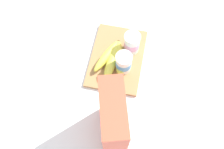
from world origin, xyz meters
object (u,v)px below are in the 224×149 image
at_px(cereal_box, 113,120).
at_px(yogurt_cup_front, 132,43).
at_px(banana_bunch, 113,59).
at_px(cutting_board, 117,58).
at_px(yogurt_cup_back, 124,63).

bearing_deg(cereal_box, yogurt_cup_front, 162.31).
distance_m(cereal_box, banana_bunch, 0.30).
distance_m(cutting_board, banana_bunch, 0.04).
height_order(cereal_box, banana_bunch, cereal_box).
height_order(cutting_board, cereal_box, cereal_box).
height_order(cutting_board, yogurt_cup_front, yogurt_cup_front).
bearing_deg(banana_bunch, cutting_board, 147.45).
bearing_deg(banana_bunch, yogurt_cup_back, 62.94).
distance_m(cereal_box, yogurt_cup_back, 0.27).
bearing_deg(cereal_box, cutting_board, 171.70).
relative_size(cereal_box, yogurt_cup_back, 3.18).
bearing_deg(cutting_board, yogurt_cup_front, 133.69).
distance_m(yogurt_cup_back, banana_bunch, 0.06).
relative_size(yogurt_cup_front, yogurt_cup_back, 1.06).
relative_size(cutting_board, cereal_box, 1.01).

